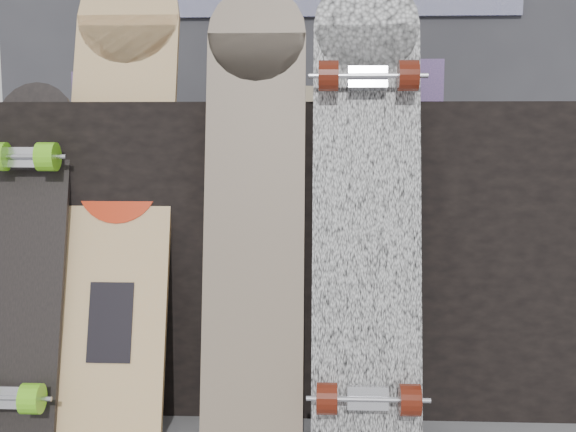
# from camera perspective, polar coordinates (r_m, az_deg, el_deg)

# --- Properties ---
(vendor_table) EXTENTS (1.60, 0.60, 0.80)m
(vendor_table) POSITION_cam_1_polar(r_m,az_deg,el_deg) (2.09, 1.09, -2.27)
(vendor_table) COLOR black
(vendor_table) RESTS_ON ground
(booth) EXTENTS (2.40, 0.22, 2.20)m
(booth) POSITION_cam_1_polar(r_m,az_deg,el_deg) (2.93, 1.62, 14.22)
(booth) COLOR #37373C
(booth) RESTS_ON ground
(merch_box_purple) EXTENTS (0.18, 0.12, 0.10)m
(merch_box_purple) POSITION_cam_1_polar(r_m,az_deg,el_deg) (2.28, -14.05, 9.66)
(merch_box_purple) COLOR #463A78
(merch_box_purple) RESTS_ON vendor_table
(merch_box_small) EXTENTS (0.14, 0.14, 0.12)m
(merch_box_small) POSITION_cam_1_polar(r_m,az_deg,el_deg) (2.08, 9.97, 10.31)
(merch_box_small) COLOR #463A78
(merch_box_small) RESTS_ON vendor_table
(merch_box_flat) EXTENTS (0.22, 0.10, 0.06)m
(merch_box_flat) POSITION_cam_1_polar(r_m,az_deg,el_deg) (2.24, 3.30, 9.40)
(merch_box_flat) COLOR #D1B78C
(merch_box_flat) RESTS_ON vendor_table
(longboard_geisha) EXTENTS (0.27, 0.38, 1.16)m
(longboard_geisha) POSITION_cam_1_polar(r_m,az_deg,el_deg) (1.87, -13.16, 2.99)
(longboard_geisha) COLOR beige
(longboard_geisha) RESTS_ON ground
(longboard_celtic) EXTENTS (0.24, 0.25, 1.08)m
(longboard_celtic) POSITION_cam_1_polar(r_m,az_deg,el_deg) (1.70, -2.66, 1.43)
(longboard_celtic) COLOR #CDAE8C
(longboard_celtic) RESTS_ON ground
(longboard_cascadia) EXTENTS (0.25, 0.32, 1.10)m
(longboard_cascadia) POSITION_cam_1_polar(r_m,az_deg,el_deg) (1.67, 6.24, 1.23)
(longboard_cascadia) COLOR white
(longboard_cascadia) RESTS_ON ground
(skateboard_dark) EXTENTS (0.19, 0.31, 0.85)m
(skateboard_dark) POSITION_cam_1_polar(r_m,az_deg,el_deg) (1.86, -20.15, -2.79)
(skateboard_dark) COLOR black
(skateboard_dark) RESTS_ON ground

